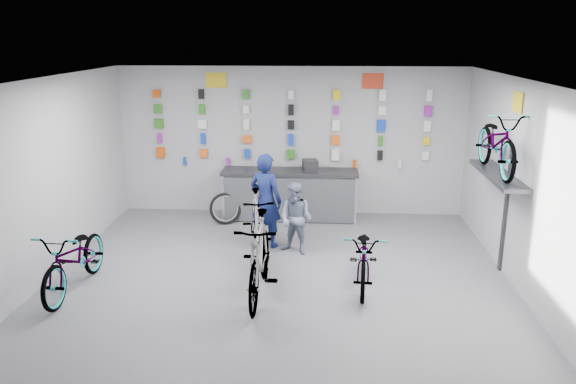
# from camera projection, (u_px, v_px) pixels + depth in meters

# --- Properties ---
(floor) EXTENTS (8.00, 8.00, 0.00)m
(floor) POSITION_uv_depth(u_px,v_px,m) (275.00, 297.00, 7.98)
(floor) COLOR #515156
(floor) RESTS_ON ground
(ceiling) EXTENTS (8.00, 8.00, 0.00)m
(ceiling) POSITION_uv_depth(u_px,v_px,m) (274.00, 84.00, 7.16)
(ceiling) COLOR white
(ceiling) RESTS_ON wall_back
(wall_back) EXTENTS (7.00, 0.00, 7.00)m
(wall_back) POSITION_uv_depth(u_px,v_px,m) (291.00, 141.00, 11.41)
(wall_back) COLOR #B2B2B5
(wall_back) RESTS_ON floor
(wall_front) EXTENTS (7.00, 0.00, 7.00)m
(wall_front) POSITION_uv_depth(u_px,v_px,m) (223.00, 364.00, 3.73)
(wall_front) COLOR #B2B2B5
(wall_front) RESTS_ON floor
(wall_left) EXTENTS (0.00, 8.00, 8.00)m
(wall_left) POSITION_uv_depth(u_px,v_px,m) (23.00, 192.00, 7.78)
(wall_left) COLOR #B2B2B5
(wall_left) RESTS_ON floor
(wall_right) EXTENTS (0.00, 8.00, 8.00)m
(wall_right) POSITION_uv_depth(u_px,v_px,m) (540.00, 201.00, 7.36)
(wall_right) COLOR #B2B2B5
(wall_right) RESTS_ON floor
(counter) EXTENTS (2.70, 0.66, 1.00)m
(counter) POSITION_uv_depth(u_px,v_px,m) (290.00, 195.00, 11.25)
(counter) COLOR black
(counter) RESTS_ON floor
(merch_wall) EXTENTS (5.57, 0.08, 1.56)m
(merch_wall) POSITION_uv_depth(u_px,v_px,m) (292.00, 128.00, 11.26)
(merch_wall) COLOR #D7490A
(merch_wall) RESTS_ON wall_back
(wall_bracket) EXTENTS (0.39, 1.90, 2.00)m
(wall_bracket) POSITION_uv_depth(u_px,v_px,m) (499.00, 180.00, 8.53)
(wall_bracket) COLOR #333338
(wall_bracket) RESTS_ON wall_right
(sign_left) EXTENTS (0.42, 0.02, 0.30)m
(sign_left) POSITION_uv_depth(u_px,v_px,m) (216.00, 80.00, 11.15)
(sign_left) COLOR yellow
(sign_left) RESTS_ON wall_back
(sign_right) EXTENTS (0.42, 0.02, 0.30)m
(sign_right) POSITION_uv_depth(u_px,v_px,m) (373.00, 81.00, 10.96)
(sign_right) COLOR red
(sign_right) RESTS_ON wall_back
(sign_side) EXTENTS (0.02, 0.40, 0.30)m
(sign_side) POSITION_uv_depth(u_px,v_px,m) (518.00, 102.00, 8.20)
(sign_side) COLOR yellow
(sign_side) RESTS_ON wall_right
(bike_left) EXTENTS (0.71, 1.89, 0.98)m
(bike_left) POSITION_uv_depth(u_px,v_px,m) (75.00, 259.00, 8.08)
(bike_left) COLOR gray
(bike_left) RESTS_ON floor
(bike_center) EXTENTS (0.59, 1.99, 1.19)m
(bike_center) POSITION_uv_depth(u_px,v_px,m) (259.00, 257.00, 7.87)
(bike_center) COLOR gray
(bike_center) RESTS_ON floor
(bike_right) EXTENTS (0.72, 1.75, 0.90)m
(bike_right) POSITION_uv_depth(u_px,v_px,m) (365.00, 257.00, 8.26)
(bike_right) COLOR gray
(bike_right) RESTS_ON floor
(bike_service) EXTENTS (0.82, 1.81, 1.05)m
(bike_service) POSITION_uv_depth(u_px,v_px,m) (257.00, 223.00, 9.51)
(bike_service) COLOR gray
(bike_service) RESTS_ON floor
(bike_wall) EXTENTS (0.63, 1.80, 0.95)m
(bike_wall) POSITION_uv_depth(u_px,v_px,m) (498.00, 142.00, 8.38)
(bike_wall) COLOR gray
(bike_wall) RESTS_ON wall_bracket
(clerk) EXTENTS (0.72, 0.62, 1.66)m
(clerk) POSITION_uv_depth(u_px,v_px,m) (266.00, 200.00, 9.72)
(clerk) COLOR #111B4E
(clerk) RESTS_ON floor
(customer) EXTENTS (0.74, 0.68, 1.23)m
(customer) POSITION_uv_depth(u_px,v_px,m) (296.00, 219.00, 9.44)
(customer) COLOR slate
(customer) RESTS_ON floor
(spare_wheel) EXTENTS (0.67, 0.43, 0.62)m
(spare_wheel) POSITION_uv_depth(u_px,v_px,m) (225.00, 209.00, 11.02)
(spare_wheel) COLOR black
(spare_wheel) RESTS_ON floor
(register) EXTENTS (0.34, 0.35, 0.22)m
(register) POSITION_uv_depth(u_px,v_px,m) (310.00, 165.00, 11.06)
(register) COLOR black
(register) RESTS_ON counter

